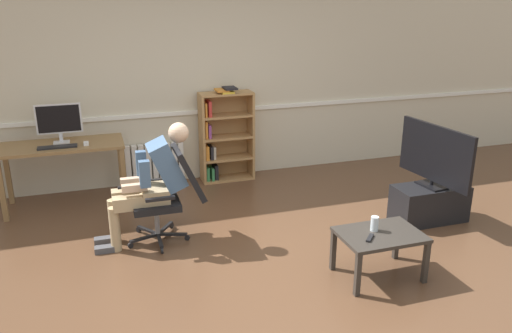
{
  "coord_description": "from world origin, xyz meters",
  "views": [
    {
      "loc": [
        -1.42,
        -3.93,
        2.42
      ],
      "look_at": [
        0.15,
        0.85,
        0.7
      ],
      "focal_mm": 35.93,
      "sensor_mm": 36.0,
      "label": 1
    }
  ],
  "objects": [
    {
      "name": "ground_plane",
      "position": [
        0.0,
        0.0,
        0.0
      ],
      "size": [
        18.0,
        18.0,
        0.0
      ],
      "primitive_type": "plane",
      "color": "brown"
    },
    {
      "name": "back_wall",
      "position": [
        0.0,
        2.65,
        1.35
      ],
      "size": [
        12.0,
        0.13,
        2.7
      ],
      "color": "beige",
      "rests_on": "ground_plane"
    },
    {
      "name": "computer_desk",
      "position": [
        -1.79,
        2.15,
        0.65
      ],
      "size": [
        1.38,
        0.61,
        0.76
      ],
      "color": "olive",
      "rests_on": "ground_plane"
    },
    {
      "name": "imac_monitor",
      "position": [
        -1.78,
        2.23,
        1.02
      ],
      "size": [
        0.51,
        0.14,
        0.45
      ],
      "color": "silver",
      "rests_on": "computer_desk"
    },
    {
      "name": "keyboard",
      "position": [
        -1.82,
        2.01,
        0.77
      ],
      "size": [
        0.42,
        0.12,
        0.02
      ],
      "primitive_type": "cube",
      "color": "black",
      "rests_on": "computer_desk"
    },
    {
      "name": "computer_mouse",
      "position": [
        -1.51,
        2.03,
        0.77
      ],
      "size": [
        0.06,
        0.1,
        0.03
      ],
      "primitive_type": "cube",
      "color": "white",
      "rests_on": "computer_desk"
    },
    {
      "name": "bookshelf",
      "position": [
        0.21,
        2.44,
        0.6
      ],
      "size": [
        0.7,
        0.29,
        1.26
      ],
      "color": "#AD7F4C",
      "rests_on": "ground_plane"
    },
    {
      "name": "radiator",
      "position": [
        -0.69,
        2.54,
        0.28
      ],
      "size": [
        0.75,
        0.08,
        0.55
      ],
      "color": "white",
      "rests_on": "ground_plane"
    },
    {
      "name": "office_chair",
      "position": [
        -0.74,
        0.89,
        0.52
      ],
      "size": [
        0.81,
        0.61,
        0.97
      ],
      "rotation": [
        0.0,
        0.0,
        -1.58
      ],
      "color": "black",
      "rests_on": "ground_plane"
    },
    {
      "name": "person_seated",
      "position": [
        -0.93,
        0.89,
        0.65
      ],
      "size": [
        0.99,
        0.4,
        1.22
      ],
      "rotation": [
        0.0,
        0.0,
        -1.58
      ],
      "color": "tan",
      "rests_on": "ground_plane"
    },
    {
      "name": "tv_stand",
      "position": [
        2.03,
        0.44,
        0.2
      ],
      "size": [
        0.81,
        0.39,
        0.41
      ],
      "color": "black",
      "rests_on": "ground_plane"
    },
    {
      "name": "tv_screen",
      "position": [
        2.03,
        0.44,
        0.76
      ],
      "size": [
        0.24,
        1.03,
        0.68
      ],
      "rotation": [
        0.0,
        0.0,
        1.68
      ],
      "color": "black",
      "rests_on": "tv_stand"
    },
    {
      "name": "coffee_table",
      "position": [
        0.88,
        -0.43,
        0.36
      ],
      "size": [
        0.72,
        0.52,
        0.42
      ],
      "color": "#332D28",
      "rests_on": "ground_plane"
    },
    {
      "name": "drinking_glass",
      "position": [
        0.85,
        -0.36,
        0.49
      ],
      "size": [
        0.07,
        0.07,
        0.13
      ],
      "primitive_type": "cylinder",
      "color": "silver",
      "rests_on": "coffee_table"
    },
    {
      "name": "spare_remote",
      "position": [
        0.73,
        -0.5,
        0.43
      ],
      "size": [
        0.13,
        0.13,
        0.02
      ],
      "primitive_type": "cube",
      "rotation": [
        0.0,
        0.0,
        2.39
      ],
      "color": "black",
      "rests_on": "coffee_table"
    }
  ]
}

